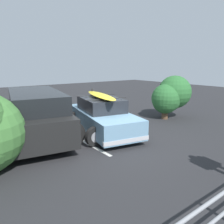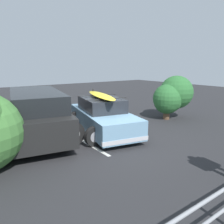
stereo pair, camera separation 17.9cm
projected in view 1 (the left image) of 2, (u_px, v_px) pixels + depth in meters
ground_plane at (109, 139)px, 8.04m from camera, size 44.00×44.00×0.02m
parking_stripe at (78, 138)px, 8.12m from camera, size 0.12×4.11×0.00m
sedan_car at (102, 116)px, 8.70m from camera, size 2.82×4.32×1.67m
suv_car at (36, 114)px, 7.99m from camera, size 3.23×5.21×1.75m
bush_near_left at (170, 96)px, 10.93m from camera, size 2.16×1.67×2.14m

